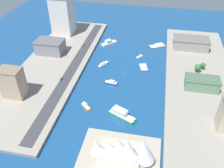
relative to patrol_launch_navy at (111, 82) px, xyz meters
The scene contains 23 objects.
ground_plane 22.66m from the patrol_launch_navy, 115.94° to the right, with size 440.00×440.00×0.00m, color navy.
quay_west 91.84m from the patrol_launch_navy, 167.20° to the right, with size 70.00×240.00×3.08m, color gray.
quay_east 72.68m from the patrol_launch_navy, 16.25° to the right, with size 70.00×240.00×3.08m, color gray.
peninsula_point 91.72m from the patrol_launch_navy, 104.85° to the left, with size 58.12×47.33×2.00m, color #A89E89.
road_strip 50.63m from the patrol_launch_navy, 23.70° to the right, with size 10.86×228.00×0.15m, color #38383D.
patrol_launch_navy is the anchor object (origin of this frame).
ferry_white_commuter 86.45m from the patrol_launch_navy, 76.56° to the right, with size 19.49×20.38×6.19m.
sailboat_small_white 63.01m from the patrol_launch_navy, 111.56° to the right, with size 8.16×8.84×10.49m.
yacht_sleek_gray 36.65m from the patrol_launch_navy, 64.07° to the right, with size 10.71×14.89×2.90m.
water_taxi_orange 42.85m from the patrol_launch_navy, 69.12° to the left, with size 10.65×10.16×3.73m.
catamaran_blue 45.83m from the patrol_launch_navy, 130.68° to the right, with size 11.71×16.63×4.13m.
ferry_green_doubledeck 48.80m from the patrol_launch_navy, 111.60° to the left, with size 25.96×16.79×7.92m.
barge_flat_brown 100.24m from the patrol_launch_navy, 115.66° to the right, with size 21.96×17.60×2.82m.
warehouse_low_gray 94.67m from the patrol_launch_navy, 27.60° to the right, with size 33.14×22.70×15.66m.
carpark_squat_concrete 121.12m from the patrol_launch_navy, 133.19° to the right, with size 43.20×23.12×13.06m.
terminal_long_green 88.49m from the patrol_launch_navy, behind, with size 32.40×16.75×11.71m.
apartment_midrise_tan 93.62m from the patrol_launch_navy, 25.56° to the left, with size 20.50×14.61×29.20m.
hotel_broad_white 135.34m from the patrol_launch_navy, 49.19° to the right, with size 26.98×28.50×50.42m.
pickup_red 83.17m from the patrol_launch_navy, 53.84° to the right, with size 1.86×4.65×1.45m.
hatchback_blue 51.26m from the patrol_launch_navy, ahead, with size 2.18×4.39×1.60m.
traffic_light_waterfront 73.21m from the patrol_launch_navy, 57.05° to the right, with size 0.36×0.36×6.50m.
opera_landmark 92.99m from the patrol_launch_navy, 106.40° to the left, with size 47.23×29.72×25.29m.
park_tree_cluster 95.89m from the patrol_launch_navy, 158.09° to the right, with size 12.09×12.75×9.67m.
Camera 1 is at (-29.01, 211.86, 146.69)m, focal length 38.22 mm.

